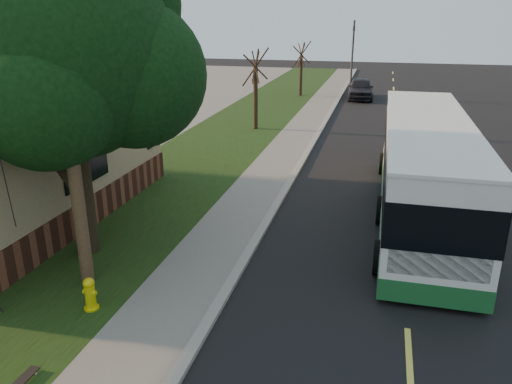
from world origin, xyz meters
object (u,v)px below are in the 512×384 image
traffic_signal (353,51)px  skateboard_main (21,382)px  dumpster (55,158)px  distant_car (360,88)px  leafy_tree (69,54)px  fire_hydrant (90,294)px  transit_bus (424,166)px  bare_tree_far (301,70)px  bare_tree_near (256,90)px  utility_pole (63,87)px

traffic_signal → skateboard_main: size_ratio=7.03×
dumpster → distant_car: distant_car is taller
traffic_signal → dumpster: traffic_signal is taller
leafy_tree → distant_car: leafy_tree is taller
fire_hydrant → leafy_tree: 5.65m
transit_bus → bare_tree_far: bearing=108.4°
distant_car → bare_tree_near: bearing=-115.5°
utility_pole → transit_bus: 10.54m
leafy_tree → distant_car: (5.67, 27.37, -4.40)m
utility_pole → leafy_tree: utility_pole is taller
traffic_signal → transit_bus: (4.03, -26.63, -1.52)m
fire_hydrant → dumpster: dumpster is taller
dumpster → bare_tree_near: bearing=61.1°
fire_hydrant → bare_tree_near: size_ratio=0.17×
utility_pole → bare_tree_far: utility_pole is taller
traffic_signal → transit_bus: bearing=-81.4°
fire_hydrant → bare_tree_far: 30.04m
leafy_tree → bare_tree_far: (1.17, 27.35, -3.16)m
bare_tree_far → dumpster: bearing=-105.3°
bare_tree_far → distant_car: size_ratio=0.90×
skateboard_main → bare_tree_far: bearing=90.9°
bare_tree_near → transit_bus: bare_tree_near is taller
bare_tree_near → leafy_tree: bearing=-92.5°
traffic_signal → dumpster: (-9.52, -25.99, -2.41)m
utility_pole → distant_car: bearing=80.6°
fire_hydrant → skateboard_main: fire_hydrant is taller
bare_tree_near → fire_hydrant: bearing=-87.1°
traffic_signal → distant_car: traffic_signal is taller
fire_hydrant → bare_tree_far: (-0.40, 30.00, 1.57)m
traffic_signal → distant_car: 4.76m
traffic_signal → skateboard_main: traffic_signal is taller
bare_tree_far → traffic_signal: (3.50, 4.00, 1.16)m
utility_pole → dumpster: 9.84m
fire_hydrant → skateboard_main: (0.10, -2.38, -0.31)m
transit_bus → distant_car: (-3.03, 22.65, -0.88)m
bare_tree_far → skateboard_main: size_ratio=5.15×
dumpster → bare_tree_far: bearing=74.7°
bare_tree_near → distant_car: (5.00, 12.02, -1.39)m
bare_tree_near → transit_bus: 13.34m
leafy_tree → skateboard_main: bearing=-71.6°
distant_car → dumpster: bearing=-118.5°
fire_hydrant → transit_bus: bearing=45.9°
fire_hydrant → skateboard_main: size_ratio=0.95×
leafy_tree → bare_tree_far: bearing=87.5°
skateboard_main → distant_car: distant_car is taller
utility_pole → leafy_tree: size_ratio=1.16×
bare_tree_near → traffic_signal: (4.00, 16.00, 1.01)m
dumpster → distant_car: bearing=64.5°
bare_tree_far → distant_car: bare_tree_far is taller
bare_tree_far → distant_car: 4.67m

